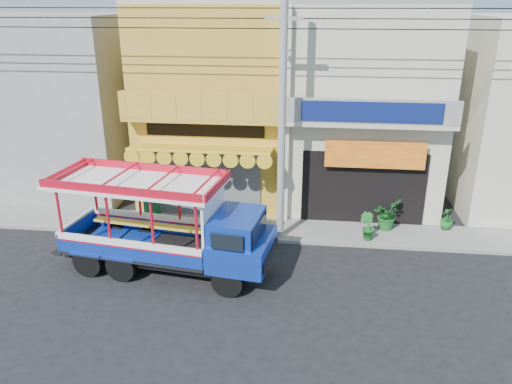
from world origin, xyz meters
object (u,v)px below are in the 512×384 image
Objects in this scene: green_sign at (152,207)px; potted_plant_c at (447,218)px; utility_pole at (287,102)px; potted_plant_b at (367,226)px; potted_plant_a at (386,214)px; songthaew_truck at (180,229)px.

green_sign reaches higher than potted_plant_c.
green_sign is at bearing 168.29° from utility_pole.
utility_pole is at bearing 40.91° from potted_plant_b.
potted_plant_b reaches higher than potted_plant_c.
utility_pole reaches higher than potted_plant_a.
potted_plant_b is (8.20, -0.92, 0.05)m from green_sign.
songthaew_truck is 6.68× the size of green_sign.
utility_pole is 6.98m from green_sign.
green_sign is at bearing 116.73° from potted_plant_a.
potted_plant_a is (8.97, 0.09, 0.12)m from green_sign.
utility_pole is 5.85m from potted_plant_a.
green_sign reaches higher than potted_plant_b.
utility_pole is 33.09× the size of potted_plant_c.
utility_pole reaches higher than potted_plant_c.
potted_plant_a is (3.73, 1.18, -4.35)m from utility_pole.
green_sign is at bearing 31.25° from potted_plant_b.
green_sign is 8.98m from potted_plant_a.
utility_pole is 5.31m from potted_plant_b.
potted_plant_b is at bearing -35.47° from potted_plant_c.
potted_plant_a is (6.80, 3.87, -0.86)m from songthaew_truck.
potted_plant_b is at bearing 168.58° from potted_plant_a.
utility_pole is 5.38m from songthaew_truck.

